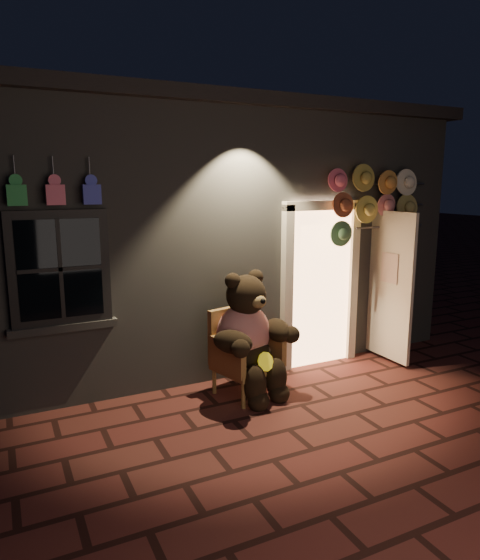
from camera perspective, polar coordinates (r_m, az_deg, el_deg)
ground at (r=5.21m, az=5.63°, el=-16.65°), size 60.00×60.00×0.00m
shop_building at (r=8.29m, az=-8.81°, el=6.22°), size 7.30×5.95×3.51m
wicker_armchair at (r=5.83m, az=0.28°, el=-8.17°), size 0.80×0.76×0.99m
teddy_bear at (r=5.67m, az=1.03°, el=-6.51°), size 1.04×0.93×1.48m
hat_rack at (r=6.87m, az=15.11°, el=8.74°), size 1.65×0.22×2.61m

